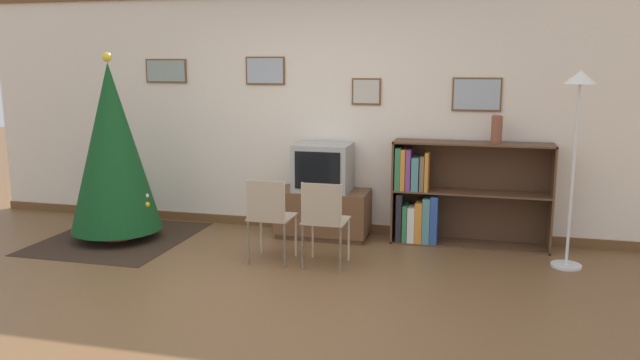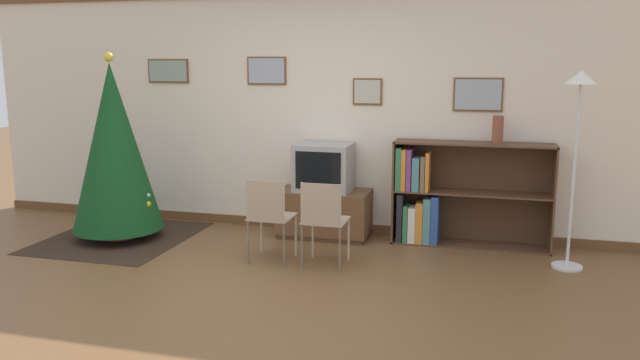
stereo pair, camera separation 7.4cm
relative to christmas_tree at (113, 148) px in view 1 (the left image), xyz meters
The scene contains 11 objects.
ground_plane 2.59m from the christmas_tree, 33.27° to the right, with size 24.00×24.00×0.00m, color brown.
wall_back 2.24m from the christmas_tree, 25.56° to the left, with size 8.29×0.11×2.70m.
area_rug 0.99m from the christmas_tree, 142.64° to the right, with size 1.48×1.68×0.01m.
christmas_tree is the anchor object (origin of this frame).
tv_console 2.35m from the christmas_tree, 16.62° to the left, with size 1.00×0.50×0.52m.
television 2.24m from the christmas_tree, 16.56° to the left, with size 0.60×0.48×0.51m.
folding_chair_left 1.98m from the christmas_tree, 11.39° to the right, with size 0.40×0.40×0.82m.
folding_chair_right 2.49m from the christmas_tree, ahead, with size 0.40×0.40×0.82m.
bookshelf 3.50m from the christmas_tree, 11.98° to the left, with size 1.61×0.36×1.09m.
vase 4.00m from the christmas_tree, 10.37° to the left, with size 0.11×0.11×0.28m.
standing_lamp 4.63m from the christmas_tree, ahead, with size 0.28×0.28×1.82m.
Camera 1 is at (1.78, -4.48, 1.89)m, focal length 35.00 mm.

